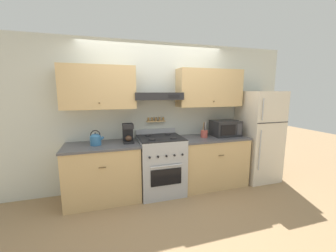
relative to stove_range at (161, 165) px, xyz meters
name	(u,v)px	position (x,y,z in m)	size (l,w,h in m)	color
ground_plane	(166,200)	(0.00, -0.32, -0.48)	(16.00, 16.00, 0.00)	#937551
wall_back	(157,107)	(0.02, 0.31, 0.96)	(5.20, 0.46, 2.55)	silver
counter_left	(103,172)	(-0.93, 0.02, -0.03)	(1.14, 0.67, 0.90)	tan
counter_right	(211,160)	(0.98, 0.02, -0.03)	(1.22, 0.67, 0.90)	tan
stove_range	(161,165)	(0.00, 0.00, 0.00)	(0.72, 0.71, 1.05)	#ADAFB5
refrigerator	(258,136)	(1.97, 0.00, 0.37)	(0.67, 0.70, 1.71)	beige
tea_kettle	(96,139)	(-1.02, 0.02, 0.51)	(0.21, 0.17, 0.23)	teal
coffee_maker	(128,133)	(-0.52, 0.05, 0.57)	(0.16, 0.21, 0.31)	black
microwave	(225,128)	(1.25, 0.04, 0.56)	(0.49, 0.37, 0.28)	#232326
utensil_crock	(204,134)	(0.82, 0.02, 0.48)	(0.12, 0.12, 0.28)	#B24C42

